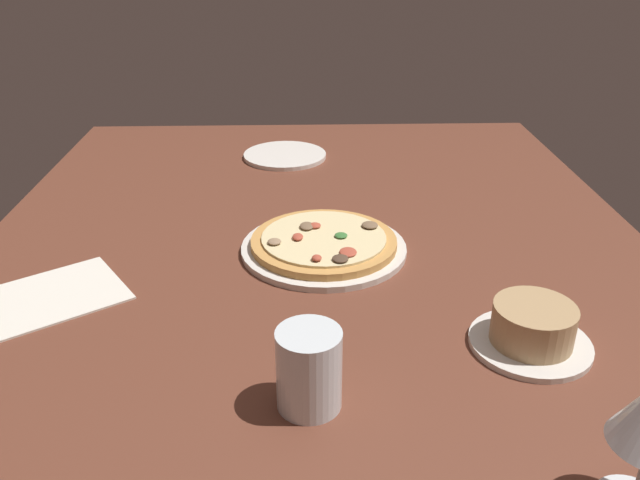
{
  "coord_description": "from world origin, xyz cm",
  "views": [
    {
      "loc": [
        87.58,
        -2.12,
        51.61
      ],
      "look_at": [
        -2.05,
        0.67,
        7.0
      ],
      "focal_mm": 36.32,
      "sensor_mm": 36.0,
      "label": 1
    }
  ],
  "objects_px": {
    "paper_menu": "(50,297)",
    "water_glass": "(309,374)",
    "side_plate": "(285,155)",
    "pizza_main": "(324,244)",
    "ramekin_on_saucer": "(532,329)"
  },
  "relations": [
    {
      "from": "ramekin_on_saucer",
      "to": "water_glass",
      "type": "xyz_separation_m",
      "value": [
        0.1,
        -0.28,
        0.02
      ]
    },
    {
      "from": "paper_menu",
      "to": "pizza_main",
      "type": "bearing_deg",
      "value": 74.06
    },
    {
      "from": "pizza_main",
      "to": "paper_menu",
      "type": "height_order",
      "value": "pizza_main"
    },
    {
      "from": "paper_menu",
      "to": "water_glass",
      "type": "bearing_deg",
      "value": 22.69
    },
    {
      "from": "side_plate",
      "to": "paper_menu",
      "type": "relative_size",
      "value": 0.95
    },
    {
      "from": "water_glass",
      "to": "side_plate",
      "type": "relative_size",
      "value": 0.51
    },
    {
      "from": "pizza_main",
      "to": "water_glass",
      "type": "distance_m",
      "value": 0.36
    },
    {
      "from": "pizza_main",
      "to": "ramekin_on_saucer",
      "type": "height_order",
      "value": "ramekin_on_saucer"
    },
    {
      "from": "side_plate",
      "to": "ramekin_on_saucer",
      "type": "bearing_deg",
      "value": 23.73
    },
    {
      "from": "pizza_main",
      "to": "ramekin_on_saucer",
      "type": "bearing_deg",
      "value": 43.02
    },
    {
      "from": "ramekin_on_saucer",
      "to": "pizza_main",
      "type": "bearing_deg",
      "value": -136.98
    },
    {
      "from": "pizza_main",
      "to": "water_glass",
      "type": "xyz_separation_m",
      "value": [
        0.36,
        -0.03,
        0.03
      ]
    },
    {
      "from": "water_glass",
      "to": "side_plate",
      "type": "bearing_deg",
      "value": -177.13
    },
    {
      "from": "ramekin_on_saucer",
      "to": "water_glass",
      "type": "bearing_deg",
      "value": -70.34
    },
    {
      "from": "ramekin_on_saucer",
      "to": "paper_menu",
      "type": "height_order",
      "value": "ramekin_on_saucer"
    }
  ]
}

